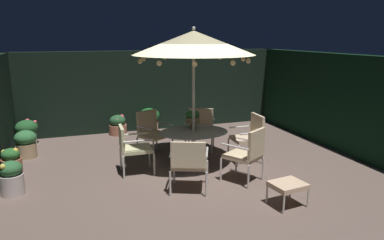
{
  "coord_description": "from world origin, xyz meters",
  "views": [
    {
      "loc": [
        -2.27,
        -6.29,
        2.65
      ],
      "look_at": [
        0.07,
        0.48,
        0.97
      ],
      "focal_mm": 33.71,
      "sensor_mm": 36.0,
      "label": 1
    }
  ],
  "objects_px": {
    "patio_chair_southeast": "(131,146)",
    "potted_plant_right_near": "(149,119)",
    "patio_chair_north": "(250,134)",
    "patio_chair_southwest": "(248,152)",
    "potted_plant_back_left": "(11,178)",
    "patio_umbrella": "(194,43)",
    "potted_plant_back_center": "(26,143)",
    "patio_dining_table": "(194,139)",
    "potted_plant_right_far": "(118,125)",
    "ottoman_footrest": "(288,186)",
    "potted_plant_back_right": "(27,131)",
    "patio_chair_northeast": "(200,125)",
    "centerpiece_planter": "(193,117)",
    "potted_plant_front_corner": "(11,162)",
    "patio_chair_east": "(152,130)",
    "patio_chair_south": "(189,161)"
  },
  "relations": [
    {
      "from": "patio_umbrella",
      "to": "potted_plant_back_center",
      "type": "xyz_separation_m",
      "value": [
        -3.32,
        1.76,
        -2.19
      ]
    },
    {
      "from": "patio_chair_northeast",
      "to": "potted_plant_right_far",
      "type": "height_order",
      "value": "patio_chair_northeast"
    },
    {
      "from": "patio_chair_southeast",
      "to": "patio_chair_south",
      "type": "bearing_deg",
      "value": -57.43
    },
    {
      "from": "patio_umbrella",
      "to": "patio_chair_south",
      "type": "height_order",
      "value": "patio_umbrella"
    },
    {
      "from": "patio_chair_north",
      "to": "potted_plant_front_corner",
      "type": "height_order",
      "value": "patio_chair_north"
    },
    {
      "from": "centerpiece_planter",
      "to": "patio_chair_northeast",
      "type": "height_order",
      "value": "centerpiece_planter"
    },
    {
      "from": "centerpiece_planter",
      "to": "patio_chair_southwest",
      "type": "relative_size",
      "value": 0.42
    },
    {
      "from": "patio_dining_table",
      "to": "patio_chair_southeast",
      "type": "height_order",
      "value": "patio_chair_southeast"
    },
    {
      "from": "patio_chair_east",
      "to": "potted_plant_right_near",
      "type": "xyz_separation_m",
      "value": [
        0.37,
        1.93,
        -0.2
      ]
    },
    {
      "from": "potted_plant_right_near",
      "to": "patio_dining_table",
      "type": "bearing_deg",
      "value": -85.18
    },
    {
      "from": "potted_plant_right_near",
      "to": "potted_plant_back_left",
      "type": "distance_m",
      "value": 4.55
    },
    {
      "from": "patio_dining_table",
      "to": "patio_chair_southwest",
      "type": "relative_size",
      "value": 1.39
    },
    {
      "from": "potted_plant_right_far",
      "to": "potted_plant_back_left",
      "type": "distance_m",
      "value": 3.98
    },
    {
      "from": "patio_dining_table",
      "to": "ottoman_footrest",
      "type": "relative_size",
      "value": 2.48
    },
    {
      "from": "centerpiece_planter",
      "to": "patio_chair_south",
      "type": "relative_size",
      "value": 0.45
    },
    {
      "from": "patio_chair_southwest",
      "to": "patio_umbrella",
      "type": "bearing_deg",
      "value": 121.33
    },
    {
      "from": "ottoman_footrest",
      "to": "potted_plant_back_left",
      "type": "height_order",
      "value": "potted_plant_back_left"
    },
    {
      "from": "potted_plant_front_corner",
      "to": "centerpiece_planter",
      "type": "bearing_deg",
      "value": -8.15
    },
    {
      "from": "patio_chair_southwest",
      "to": "potted_plant_back_left",
      "type": "distance_m",
      "value": 4.13
    },
    {
      "from": "patio_chair_north",
      "to": "patio_chair_south",
      "type": "xyz_separation_m",
      "value": [
        -1.76,
        -1.12,
        -0.02
      ]
    },
    {
      "from": "potted_plant_right_near",
      "to": "potted_plant_back_right",
      "type": "xyz_separation_m",
      "value": [
        -3.14,
        -0.19,
        -0.02
      ]
    },
    {
      "from": "patio_chair_northeast",
      "to": "patio_chair_southwest",
      "type": "relative_size",
      "value": 0.92
    },
    {
      "from": "potted_plant_back_right",
      "to": "patio_chair_southeast",
      "type": "bearing_deg",
      "value": -52.78
    },
    {
      "from": "patio_chair_north",
      "to": "potted_plant_right_far",
      "type": "height_order",
      "value": "patio_chair_north"
    },
    {
      "from": "patio_chair_southwest",
      "to": "ottoman_footrest",
      "type": "bearing_deg",
      "value": -81.34
    },
    {
      "from": "patio_chair_southwest",
      "to": "patio_chair_east",
      "type": "bearing_deg",
      "value": 120.35
    },
    {
      "from": "potted_plant_back_center",
      "to": "patio_chair_north",
      "type": "bearing_deg",
      "value": -21.46
    },
    {
      "from": "patio_chair_southeast",
      "to": "patio_chair_south",
      "type": "relative_size",
      "value": 1.0
    },
    {
      "from": "patio_chair_northeast",
      "to": "potted_plant_front_corner",
      "type": "height_order",
      "value": "patio_chair_northeast"
    },
    {
      "from": "patio_chair_north",
      "to": "patio_chair_northeast",
      "type": "xyz_separation_m",
      "value": [
        -0.7,
        1.18,
        -0.02
      ]
    },
    {
      "from": "ottoman_footrest",
      "to": "potted_plant_right_far",
      "type": "bearing_deg",
      "value": 110.77
    },
    {
      "from": "potted_plant_right_far",
      "to": "patio_chair_north",
      "type": "bearing_deg",
      "value": -51.93
    },
    {
      "from": "patio_chair_east",
      "to": "potted_plant_back_right",
      "type": "height_order",
      "value": "patio_chair_east"
    },
    {
      "from": "patio_dining_table",
      "to": "potted_plant_right_far",
      "type": "xyz_separation_m",
      "value": [
        -1.14,
        3.03,
        -0.32
      ]
    },
    {
      "from": "potted_plant_front_corner",
      "to": "ottoman_footrest",
      "type": "bearing_deg",
      "value": -33.34
    },
    {
      "from": "patio_umbrella",
      "to": "potted_plant_back_left",
      "type": "distance_m",
      "value": 4.04
    },
    {
      "from": "patio_chair_north",
      "to": "ottoman_footrest",
      "type": "bearing_deg",
      "value": -101.87
    },
    {
      "from": "patio_chair_southwest",
      "to": "patio_chair_southeast",
      "type": "bearing_deg",
      "value": 149.55
    },
    {
      "from": "centerpiece_planter",
      "to": "potted_plant_back_left",
      "type": "xyz_separation_m",
      "value": [
        -3.41,
        -0.45,
        -0.71
      ]
    },
    {
      "from": "centerpiece_planter",
      "to": "potted_plant_front_corner",
      "type": "distance_m",
      "value": 3.64
    },
    {
      "from": "patio_chair_south",
      "to": "patio_chair_northeast",
      "type": "bearing_deg",
      "value": 65.2
    },
    {
      "from": "patio_umbrella",
      "to": "patio_chair_southeast",
      "type": "bearing_deg",
      "value": 178.02
    },
    {
      "from": "ottoman_footrest",
      "to": "patio_dining_table",
      "type": "bearing_deg",
      "value": 110.97
    },
    {
      "from": "potted_plant_back_center",
      "to": "patio_dining_table",
      "type": "bearing_deg",
      "value": -27.86
    },
    {
      "from": "patio_chair_north",
      "to": "patio_chair_southwest",
      "type": "xyz_separation_m",
      "value": [
        -0.61,
        -1.04,
        -0.01
      ]
    },
    {
      "from": "patio_chair_east",
      "to": "potted_plant_back_left",
      "type": "relative_size",
      "value": 1.65
    },
    {
      "from": "patio_chair_southeast",
      "to": "ottoman_footrest",
      "type": "bearing_deg",
      "value": -46.44
    },
    {
      "from": "potted_plant_right_near",
      "to": "patio_chair_northeast",
      "type": "bearing_deg",
      "value": -66.72
    },
    {
      "from": "potted_plant_right_near",
      "to": "patio_chair_southwest",
      "type": "bearing_deg",
      "value": -77.44
    },
    {
      "from": "patio_chair_southeast",
      "to": "potted_plant_right_near",
      "type": "xyz_separation_m",
      "value": [
        1.01,
        3.0,
        -0.21
      ]
    }
  ]
}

